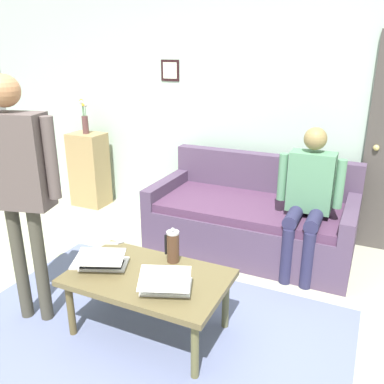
# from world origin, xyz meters

# --- Properties ---
(ground_plane) EXTENTS (7.68, 7.68, 0.00)m
(ground_plane) POSITION_xyz_m (0.00, 0.00, 0.00)
(ground_plane) COLOR #A6A98E
(area_rug) EXTENTS (2.70, 1.92, 0.01)m
(area_rug) POSITION_xyz_m (-0.03, 0.04, 0.00)
(area_rug) COLOR slate
(area_rug) RESTS_ON ground_plane
(back_wall) EXTENTS (7.04, 0.11, 2.70)m
(back_wall) POSITION_xyz_m (0.00, -2.20, 1.35)
(back_wall) COLOR #ACC5B6
(back_wall) RESTS_ON ground_plane
(couch) EXTENTS (1.91, 0.95, 0.88)m
(couch) POSITION_xyz_m (-0.30, -1.59, 0.30)
(couch) COLOR #4C3B54
(couch) RESTS_ON ground_plane
(coffee_table) EXTENTS (1.07, 0.66, 0.45)m
(coffee_table) POSITION_xyz_m (-0.03, -0.06, 0.40)
(coffee_table) COLOR brown
(coffee_table) RESTS_ON ground_plane
(laptop_left) EXTENTS (0.40, 0.38, 0.13)m
(laptop_left) POSITION_xyz_m (0.31, -0.02, 0.49)
(laptop_left) COLOR silver
(laptop_left) RESTS_ON coffee_table
(laptop_center) EXTENTS (0.40, 0.38, 0.15)m
(laptop_center) POSITION_xyz_m (-0.22, 0.05, 0.49)
(laptop_center) COLOR silver
(laptop_center) RESTS_ON coffee_table
(laptop_right) EXTENTS (0.42, 0.40, 0.16)m
(laptop_right) POSITION_xyz_m (0.41, -0.08, 0.49)
(laptop_right) COLOR silver
(laptop_right) RESTS_ON coffee_table
(french_press) EXTENTS (0.11, 0.09, 0.26)m
(french_press) POSITION_xyz_m (-0.10, -0.30, 0.57)
(french_press) COLOR #4C3323
(french_press) RESTS_ON coffee_table
(side_shelf) EXTENTS (0.42, 0.32, 0.92)m
(side_shelf) POSITION_xyz_m (1.91, -1.88, 0.46)
(side_shelf) COLOR #A08355
(side_shelf) RESTS_ON ground_plane
(flower_vase) EXTENTS (0.09, 0.08, 0.41)m
(flower_vase) POSITION_xyz_m (1.91, -1.88, 1.09)
(flower_vase) COLOR brown
(flower_vase) RESTS_ON side_shelf
(person_standing) EXTENTS (0.60, 0.30, 1.75)m
(person_standing) POSITION_xyz_m (0.81, 0.16, 1.12)
(person_standing) COLOR #413E33
(person_standing) RESTS_ON ground_plane
(person_seated) EXTENTS (0.55, 0.51, 1.28)m
(person_seated) POSITION_xyz_m (-0.84, -1.36, 0.73)
(person_seated) COLOR #272648
(person_seated) RESTS_ON ground_plane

